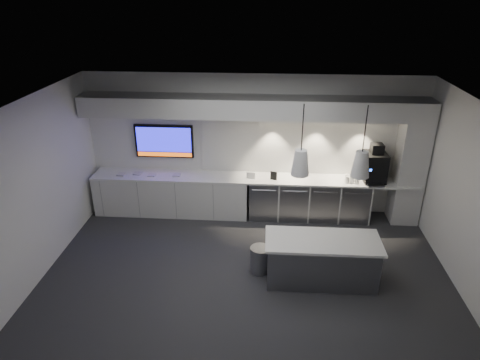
# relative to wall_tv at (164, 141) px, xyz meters

# --- Properties ---
(floor) EXTENTS (7.00, 7.00, 0.00)m
(floor) POSITION_rel_wall_tv_xyz_m (1.90, -2.45, -1.56)
(floor) COLOR #2B2B2E
(floor) RESTS_ON ground
(ceiling) EXTENTS (7.00, 7.00, 0.00)m
(ceiling) POSITION_rel_wall_tv_xyz_m (1.90, -2.45, 1.44)
(ceiling) COLOR black
(ceiling) RESTS_ON wall_back
(wall_back) EXTENTS (7.00, 0.00, 7.00)m
(wall_back) POSITION_rel_wall_tv_xyz_m (1.90, 0.05, -0.06)
(wall_back) COLOR white
(wall_back) RESTS_ON floor
(wall_front) EXTENTS (7.00, 0.00, 7.00)m
(wall_front) POSITION_rel_wall_tv_xyz_m (1.90, -4.95, -0.06)
(wall_front) COLOR white
(wall_front) RESTS_ON floor
(wall_left) EXTENTS (0.00, 7.00, 7.00)m
(wall_left) POSITION_rel_wall_tv_xyz_m (-1.60, -2.45, -0.06)
(wall_left) COLOR white
(wall_left) RESTS_ON floor
(wall_right) EXTENTS (0.00, 7.00, 7.00)m
(wall_right) POSITION_rel_wall_tv_xyz_m (5.40, -2.45, -0.06)
(wall_right) COLOR white
(wall_right) RESTS_ON floor
(back_counter) EXTENTS (6.80, 0.65, 0.04)m
(back_counter) POSITION_rel_wall_tv_xyz_m (1.90, -0.27, -0.68)
(back_counter) COLOR white
(back_counter) RESTS_ON left_base_cabinets
(left_base_cabinets) EXTENTS (3.30, 0.63, 0.86)m
(left_base_cabinets) POSITION_rel_wall_tv_xyz_m (0.15, -0.27, -1.13)
(left_base_cabinets) COLOR silver
(left_base_cabinets) RESTS_ON floor
(fridge_unit_a) EXTENTS (0.60, 0.61, 0.85)m
(fridge_unit_a) POSITION_rel_wall_tv_xyz_m (2.15, -0.27, -1.13)
(fridge_unit_a) COLOR gray
(fridge_unit_a) RESTS_ON floor
(fridge_unit_b) EXTENTS (0.60, 0.61, 0.85)m
(fridge_unit_b) POSITION_rel_wall_tv_xyz_m (2.78, -0.27, -1.13)
(fridge_unit_b) COLOR gray
(fridge_unit_b) RESTS_ON floor
(fridge_unit_c) EXTENTS (0.60, 0.61, 0.85)m
(fridge_unit_c) POSITION_rel_wall_tv_xyz_m (3.41, -0.27, -1.13)
(fridge_unit_c) COLOR gray
(fridge_unit_c) RESTS_ON floor
(fridge_unit_d) EXTENTS (0.60, 0.61, 0.85)m
(fridge_unit_d) POSITION_rel_wall_tv_xyz_m (4.04, -0.27, -1.13)
(fridge_unit_d) COLOR gray
(fridge_unit_d) RESTS_ON floor
(backsplash) EXTENTS (4.60, 0.03, 1.30)m
(backsplash) POSITION_rel_wall_tv_xyz_m (3.10, 0.03, -0.01)
(backsplash) COLOR silver
(backsplash) RESTS_ON wall_back
(soffit) EXTENTS (6.90, 0.60, 0.40)m
(soffit) POSITION_rel_wall_tv_xyz_m (1.90, -0.25, 0.84)
(soffit) COLOR silver
(soffit) RESTS_ON wall_back
(column) EXTENTS (0.55, 0.55, 2.60)m
(column) POSITION_rel_wall_tv_xyz_m (5.10, -0.25, -0.26)
(column) COLOR silver
(column) RESTS_ON floor
(wall_tv) EXTENTS (1.25, 0.07, 0.72)m
(wall_tv) POSITION_rel_wall_tv_xyz_m (0.00, 0.00, 0.00)
(wall_tv) COLOR black
(wall_tv) RESTS_ON wall_back
(island) EXTENTS (1.89, 0.81, 0.80)m
(island) POSITION_rel_wall_tv_xyz_m (3.16, -2.46, -1.16)
(island) COLOR gray
(island) RESTS_ON floor
(bin) EXTENTS (0.42, 0.42, 0.48)m
(bin) POSITION_rel_wall_tv_xyz_m (2.13, -2.29, -1.32)
(bin) COLOR gray
(bin) RESTS_ON floor
(coffee_machine) EXTENTS (0.46, 0.63, 0.79)m
(coffee_machine) POSITION_rel_wall_tv_xyz_m (4.40, -0.25, -0.33)
(coffee_machine) COLOR black
(coffee_machine) RESTS_ON back_counter
(sign_black) EXTENTS (0.14, 0.06, 0.18)m
(sign_black) POSITION_rel_wall_tv_xyz_m (2.35, -0.37, -0.57)
(sign_black) COLOR black
(sign_black) RESTS_ON back_counter
(sign_white) EXTENTS (0.18, 0.05, 0.14)m
(sign_white) POSITION_rel_wall_tv_xyz_m (1.87, -0.34, -0.59)
(sign_white) COLOR white
(sign_white) RESTS_ON back_counter
(cup_cluster) EXTENTS (0.27, 0.17, 0.15)m
(cup_cluster) POSITION_rel_wall_tv_xyz_m (3.95, -0.38, -0.59)
(cup_cluster) COLOR white
(cup_cluster) RESTS_ON back_counter
(tray_a) EXTENTS (0.17, 0.17, 0.02)m
(tray_a) POSITION_rel_wall_tv_xyz_m (-0.89, -0.35, -0.65)
(tray_a) COLOR #BABABA
(tray_a) RESTS_ON back_counter
(tray_b) EXTENTS (0.17, 0.17, 0.02)m
(tray_b) POSITION_rel_wall_tv_xyz_m (-0.56, -0.28, -0.65)
(tray_b) COLOR #BABABA
(tray_b) RESTS_ON back_counter
(tray_c) EXTENTS (0.16, 0.16, 0.02)m
(tray_c) POSITION_rel_wall_tv_xyz_m (-0.24, -0.33, -0.65)
(tray_c) COLOR #BABABA
(tray_c) RESTS_ON back_counter
(tray_d) EXTENTS (0.16, 0.16, 0.02)m
(tray_d) POSITION_rel_wall_tv_xyz_m (0.29, -0.31, -0.65)
(tray_d) COLOR #BABABA
(tray_d) RESTS_ON back_counter
(pendant_left) EXTENTS (0.28, 0.28, 1.10)m
(pendant_left) POSITION_rel_wall_tv_xyz_m (2.71, -2.46, 0.59)
(pendant_left) COLOR silver
(pendant_left) RESTS_ON ceiling
(pendant_right) EXTENTS (0.28, 0.28, 1.10)m
(pendant_right) POSITION_rel_wall_tv_xyz_m (3.61, -2.46, 0.59)
(pendant_right) COLOR silver
(pendant_right) RESTS_ON ceiling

